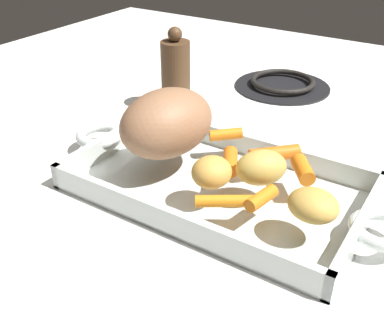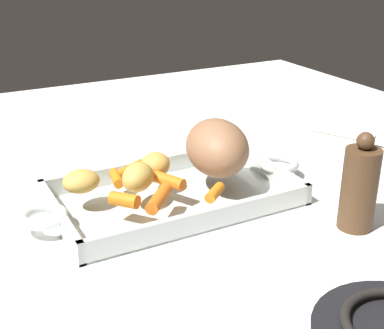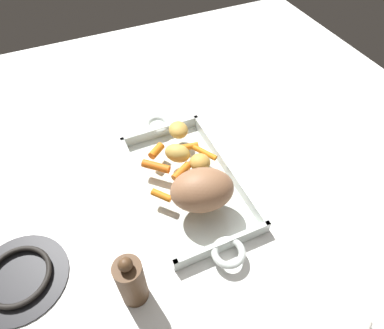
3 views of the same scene
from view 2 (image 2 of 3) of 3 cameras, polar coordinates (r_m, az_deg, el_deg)
The scene contains 14 objects.
ground_plane at distance 0.87m, azimuth -1.97°, elevation -4.01°, with size 1.62×1.62×0.00m, color white.
roasting_dish at distance 0.86m, azimuth -1.98°, elevation -3.34°, with size 0.48×0.22×0.04m.
pork_roast at distance 0.87m, azimuth 2.75°, elevation 1.76°, with size 0.14×0.10×0.09m, color #956647.
baby_carrot_center_right at distance 0.84m, azimuth -2.45°, elevation -1.72°, with size 0.02×0.02×0.05m, color orange.
baby_carrot_southwest at distance 0.78m, azimuth -3.50°, elevation -3.62°, with size 0.02×0.02×0.07m, color orange.
baby_carrot_northwest at distance 0.89m, azimuth -6.61°, elevation -0.47°, with size 0.01×0.01×0.07m, color orange.
baby_carrot_southeast at distance 0.80m, azimuth 2.45°, elevation -2.99°, with size 0.02×0.02×0.05m, color orange.
baby_carrot_short at distance 0.86m, azimuth -8.02°, elevation -1.45°, with size 0.02×0.02×0.05m, color orange.
baby_carrot_northeast at distance 0.78m, azimuth -7.19°, elevation -3.75°, with size 0.02×0.02×0.04m, color orange.
potato_halved at distance 0.82m, azimuth -5.79°, elevation -1.32°, with size 0.06×0.05×0.04m, color gold.
potato_whole at distance 0.83m, azimuth -11.67°, elevation -1.75°, with size 0.06×0.05×0.03m, color gold.
potato_golden_small at distance 0.87m, azimuth -3.87°, elevation 0.02°, with size 0.05×0.05×0.04m, color gold.
serving_spoon at distance 1.18m, azimuth 17.40°, elevation 2.81°, with size 0.12×0.19×0.02m.
pepper_mill at distance 0.80m, azimuth 17.32°, elevation -2.31°, with size 0.05×0.05×0.15m.
Camera 2 is at (0.33, 0.70, 0.39)m, focal length 50.30 mm.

